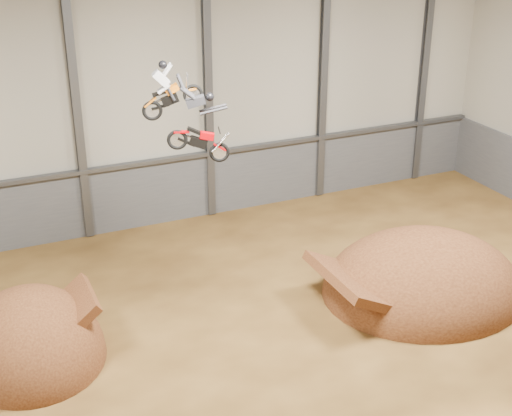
{
  "coord_description": "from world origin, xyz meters",
  "views": [
    {
      "loc": [
        -8.93,
        -18.64,
        16.1
      ],
      "look_at": [
        1.18,
        4.0,
        5.12
      ],
      "focal_mm": 50.0,
      "sensor_mm": 36.0,
      "label": 1
    }
  ],
  "objects_px": {
    "fmx_rider_a": "(175,83)",
    "takeoff_ramp": "(34,357)",
    "fmx_rider_b": "(194,120)",
    "landing_ramp": "(421,291)"
  },
  "relations": [
    {
      "from": "fmx_rider_a",
      "to": "takeoff_ramp",
      "type": "bearing_deg",
      "value": -161.98
    },
    {
      "from": "fmx_rider_a",
      "to": "fmx_rider_b",
      "type": "xyz_separation_m",
      "value": [
        0.29,
        -1.16,
        -1.11
      ]
    },
    {
      "from": "takeoff_ramp",
      "to": "fmx_rider_a",
      "type": "relative_size",
      "value": 2.66
    },
    {
      "from": "landing_ramp",
      "to": "fmx_rider_b",
      "type": "xyz_separation_m",
      "value": [
        -9.76,
        1.54,
        8.63
      ]
    },
    {
      "from": "landing_ramp",
      "to": "fmx_rider_b",
      "type": "relative_size",
      "value": 2.89
    },
    {
      "from": "landing_ramp",
      "to": "fmx_rider_b",
      "type": "bearing_deg",
      "value": 171.01
    },
    {
      "from": "fmx_rider_b",
      "to": "landing_ramp",
      "type": "bearing_deg",
      "value": 7.52
    },
    {
      "from": "landing_ramp",
      "to": "fmx_rider_a",
      "type": "height_order",
      "value": "fmx_rider_a"
    },
    {
      "from": "fmx_rider_b",
      "to": "fmx_rider_a",
      "type": "bearing_deg",
      "value": 120.44
    },
    {
      "from": "fmx_rider_a",
      "to": "landing_ramp",
      "type": "bearing_deg",
      "value": -3.72
    }
  ]
}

